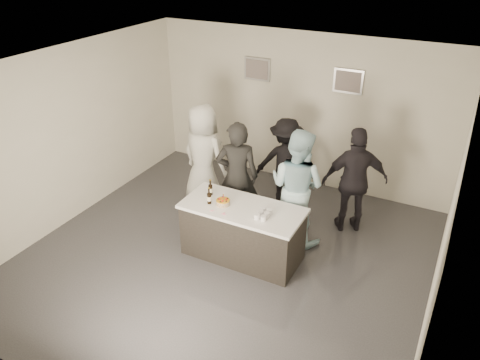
{
  "coord_description": "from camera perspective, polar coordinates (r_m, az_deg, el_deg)",
  "views": [
    {
      "loc": [
        2.94,
        -5.19,
        4.58
      ],
      "look_at": [
        0.0,
        0.5,
        1.15
      ],
      "focal_mm": 35.0,
      "sensor_mm": 36.0,
      "label": 1
    }
  ],
  "objects": [
    {
      "name": "picture_right",
      "position": [
        8.74,
        13.06,
        11.65
      ],
      "size": [
        0.54,
        0.04,
        0.44
      ],
      "primitive_type": "cube",
      "color": "#B2B2B7",
      "rests_on": "wall_back"
    },
    {
      "name": "beer_bottle_b",
      "position": [
        7.09,
        -3.79,
        -1.94
      ],
      "size": [
        0.07,
        0.07,
        0.26
      ],
      "primitive_type": "cylinder",
      "color": "black",
      "rests_on": "bar_counter"
    },
    {
      "name": "beer_bottle_a",
      "position": [
        7.32,
        -3.63,
        -0.91
      ],
      "size": [
        0.07,
        0.07,
        0.26
      ],
      "primitive_type": "cylinder",
      "color": "black",
      "rests_on": "bar_counter"
    },
    {
      "name": "picture_left",
      "position": [
        9.33,
        2.12,
        13.36
      ],
      "size": [
        0.54,
        0.04,
        0.44
      ],
      "primitive_type": "cube",
      "color": "#B2B2B7",
      "rests_on": "wall_back"
    },
    {
      "name": "person_main_black",
      "position": [
        7.75,
        -0.34,
        0.4
      ],
      "size": [
        0.83,
        0.69,
        1.94
      ],
      "primitive_type": "imported",
      "rotation": [
        0.0,
        0.0,
        3.52
      ],
      "color": "black",
      "rests_on": "ground"
    },
    {
      "name": "person_main_blue",
      "position": [
        7.51,
        6.95,
        -0.79
      ],
      "size": [
        1.06,
        0.89,
        1.94
      ],
      "primitive_type": "imported",
      "rotation": [
        0.0,
        0.0,
        2.97
      ],
      "color": "#B6E0EE",
      "rests_on": "ground"
    },
    {
      "name": "ceiling",
      "position": [
        6.17,
        -2.19,
        13.32
      ],
      "size": [
        6.0,
        6.0,
        0.0
      ],
      "primitive_type": "plane",
      "rotation": [
        3.14,
        0.0,
        0.0
      ],
      "color": "white"
    },
    {
      "name": "tumbler_cluster",
      "position": [
        6.82,
        2.88,
        -4.14
      ],
      "size": [
        0.19,
        0.3,
        0.08
      ],
      "primitive_type": "cube",
      "color": "orange",
      "rests_on": "bar_counter"
    },
    {
      "name": "wall_front",
      "position": [
        4.79,
        -20.25,
        -14.0
      ],
      "size": [
        6.0,
        0.04,
        3.0
      ],
      "primitive_type": "cube",
      "color": "silver",
      "rests_on": "ground"
    },
    {
      "name": "candles",
      "position": [
        6.93,
        -2.6,
        -3.92
      ],
      "size": [
        0.24,
        0.08,
        0.01
      ],
      "primitive_type": "cube",
      "color": "pink",
      "rests_on": "bar_counter"
    },
    {
      "name": "wall_right",
      "position": [
        6.03,
        23.91,
        -5.24
      ],
      "size": [
        0.04,
        6.0,
        3.0
      ],
      "primitive_type": "cube",
      "color": "silver",
      "rests_on": "ground"
    },
    {
      "name": "person_guest_left",
      "position": [
        8.51,
        -4.48,
        2.95
      ],
      "size": [
        1.05,
        0.79,
        1.93
      ],
      "primitive_type": "imported",
      "rotation": [
        0.0,
        0.0,
        2.94
      ],
      "color": "silver",
      "rests_on": "ground"
    },
    {
      "name": "wall_back",
      "position": [
        9.23,
        7.23,
        8.45
      ],
      "size": [
        6.0,
        0.04,
        3.0
      ],
      "primitive_type": "cube",
      "color": "silver",
      "rests_on": "ground"
    },
    {
      "name": "wall_left",
      "position": [
        8.47,
        -20.07,
        5.08
      ],
      "size": [
        0.04,
        6.0,
        3.0
      ],
      "primitive_type": "cube",
      "color": "silver",
      "rests_on": "ground"
    },
    {
      "name": "floor",
      "position": [
        7.52,
        -1.77,
        -9.36
      ],
      "size": [
        6.0,
        6.0,
        0.0
      ],
      "primitive_type": "plane",
      "color": "#3D3D42",
      "rests_on": "ground"
    },
    {
      "name": "bar_counter",
      "position": [
        7.29,
        0.31,
        -6.33
      ],
      "size": [
        1.86,
        0.86,
        0.9
      ],
      "primitive_type": "cube",
      "color": "white",
      "rests_on": "ground"
    },
    {
      "name": "person_guest_right",
      "position": [
        7.94,
        13.82,
        -0.09
      ],
      "size": [
        1.17,
        0.92,
        1.86
      ],
      "primitive_type": "imported",
      "rotation": [
        0.0,
        0.0,
        3.64
      ],
      "color": "black",
      "rests_on": "ground"
    },
    {
      "name": "person_guest_back",
      "position": [
        8.6,
        5.57,
        2.22
      ],
      "size": [
        1.2,
        0.88,
        1.67
      ],
      "primitive_type": "imported",
      "rotation": [
        0.0,
        0.0,
        3.4
      ],
      "color": "black",
      "rests_on": "ground"
    },
    {
      "name": "cake",
      "position": [
        7.09,
        -2.09,
        -2.77
      ],
      "size": [
        0.21,
        0.21,
        0.07
      ],
      "primitive_type": "cylinder",
      "color": "orange",
      "rests_on": "bar_counter"
    }
  ]
}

